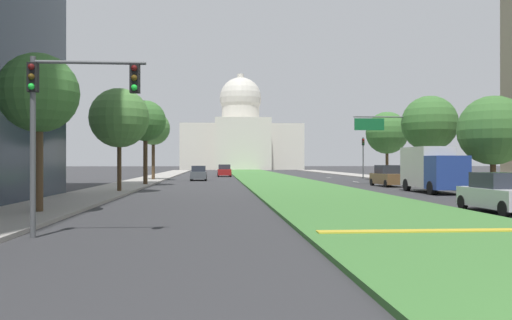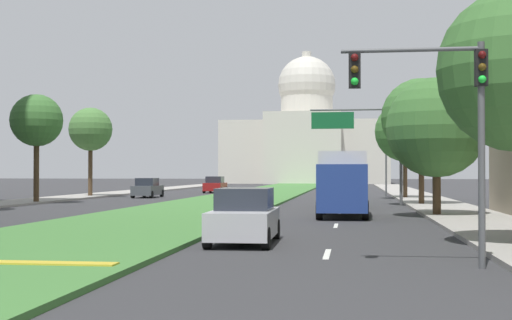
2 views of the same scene
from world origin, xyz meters
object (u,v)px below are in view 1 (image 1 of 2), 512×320
Objects in this scene: street_tree_left_near at (39,94)px; street_tree_right_far at (429,124)px; street_tree_left_mid at (119,118)px; sedan_lead_stopped at (500,194)px; sedan_distant at (199,174)px; street_tree_left_distant at (153,129)px; sedan_midblock at (388,177)px; street_tree_right_distant at (387,133)px; street_tree_left_far at (145,121)px; capitol_building at (241,139)px; traffic_light_far_right at (363,152)px; street_tree_right_mid at (493,130)px; overhead_guide_sign at (392,134)px; traffic_light_near_left at (63,106)px; sedan_far_horizon at (224,171)px; box_truck_delivery at (432,169)px.

street_tree_left_near is 36.93m from street_tree_right_far.
sedan_lead_stopped is at bearing -38.64° from street_tree_left_mid.
sedan_lead_stopped is 40.20m from sedan_distant.
street_tree_left_distant is 1.82× the size of sedan_midblock.
street_tree_left_mid is 34.24m from street_tree_right_distant.
street_tree_right_far reaches higher than sedan_lead_stopped.
sedan_midblock is (-4.81, -14.42, -4.58)m from street_tree_right_distant.
street_tree_left_near is 0.87× the size of street_tree_left_far.
street_tree_left_near is (-13.79, -116.73, -3.26)m from capitol_building.
street_tree_right_far is (1.49, -16.65, 2.38)m from traffic_light_far_right.
street_tree_left_far is at bearing 156.21° from street_tree_right_mid.
overhead_guide_sign is 34.43m from street_tree_left_near.
traffic_light_far_right is at bearing 92.26° from street_tree_right_mid.
traffic_light_near_left reaches higher than sedan_far_horizon.
street_tree_left_distant is 42.49m from sedan_lead_stopped.
overhead_guide_sign is (20.68, 31.62, 0.87)m from traffic_light_near_left.
capitol_building is at bearing 84.92° from traffic_light_near_left.
traffic_light_far_right is 30.05m from street_tree_left_far.
street_tree_left_mid is (-2.27, 21.00, 1.37)m from traffic_light_near_left.
street_tree_left_distant is (-23.35, 11.96, 1.18)m from overhead_guide_sign.
street_tree_right_mid is 0.88× the size of street_tree_left_distant.
capitol_building is at bearing 80.29° from street_tree_left_distant.
box_truck_delivery is at bearing -96.80° from traffic_light_far_right.
capitol_building is 80.36m from sedan_distant.
sedan_midblock is at bearing 90.81° from box_truck_delivery.
street_tree_left_far is (0.40, 10.16, 0.56)m from street_tree_left_mid.
street_tree_left_near is 25.99m from box_truck_delivery.
traffic_light_near_left is at bearing -95.46° from sedan_far_horizon.
street_tree_right_distant reaches higher than street_tree_left_far.
street_tree_right_mid is 1.58× the size of sedan_far_horizon.
street_tree_left_far is (-22.55, -0.45, 1.06)m from overhead_guide_sign.
traffic_light_near_left is 1.00× the size of traffic_light_far_right.
street_tree_left_far reaches higher than traffic_light_far_right.
traffic_light_far_right is at bearing 47.39° from street_tree_left_mid.
box_truck_delivery is (16.93, -24.04, 0.89)m from sedan_distant.
street_tree_right_mid is (3.19, -11.80, -0.30)m from overhead_guide_sign.
traffic_light_near_left is 17.81m from sedan_lead_stopped.
sedan_far_horizon is (3.12, 14.30, 0.02)m from sedan_distant.
street_tree_right_mid is at bearing -74.85° from overhead_guide_sign.
sedan_midblock is at bearing -115.18° from overhead_guide_sign.
street_tree_right_distant is (-0.22, 11.37, -0.26)m from street_tree_right_far.
street_tree_left_mid is at bearing -89.00° from street_tree_left_distant.
overhead_guide_sign is 0.78× the size of street_tree_right_far.
capitol_building is 76.07m from traffic_light_far_right.
sedan_distant is at bearing 146.64° from overhead_guide_sign.
street_tree_right_far is at bearing -0.88° from overhead_guide_sign.
street_tree_right_far is at bearing -24.05° from street_tree_left_distant.
street_tree_left_mid is 1.68× the size of sedan_far_horizon.
overhead_guide_sign is 1.52× the size of sedan_midblock.
capitol_building is 4.12× the size of street_tree_left_far.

